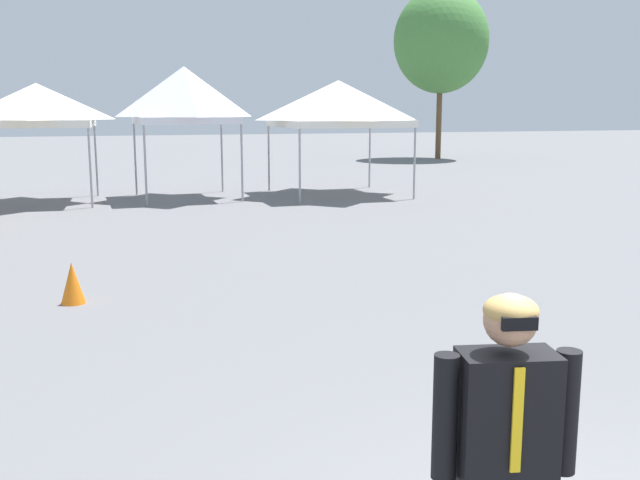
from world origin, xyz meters
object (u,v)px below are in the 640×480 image
Objects in this scene: traffic_cone_lot_center at (72,283)px; canopy_tent_behind_center at (338,104)px; canopy_tent_behind_left at (37,105)px; person_foreground at (504,459)px; tree_behind_tents_right at (441,41)px; canopy_tent_far_left at (185,95)px.

canopy_tent_behind_center is at bearing 55.28° from traffic_cone_lot_center.
canopy_tent_behind_left is at bearing 94.65° from traffic_cone_lot_center.
canopy_tent_behind_left is 18.96m from person_foreground.
canopy_tent_behind_center is 0.42× the size of tree_behind_tents_right.
person_foreground is 0.21× the size of tree_behind_tents_right.
canopy_tent_far_left is at bearing 86.74° from person_foreground.
canopy_tent_behind_left is at bearing 175.64° from canopy_tent_behind_center.
canopy_tent_behind_center is 18.92m from person_foreground.
person_foreground is at bearing -106.85° from canopy_tent_behind_center.
canopy_tent_far_left reaches higher than traffic_cone_lot_center.
canopy_tent_far_left is at bearing -138.03° from tree_behind_tents_right.
tree_behind_tents_right is at bearing 35.09° from canopy_tent_behind_left.
canopy_tent_behind_left is 5.77× the size of traffic_cone_lot_center.
canopy_tent_behind_left is 0.38× the size of tree_behind_tents_right.
canopy_tent_far_left is at bearing 75.03° from traffic_cone_lot_center.
canopy_tent_behind_left is 8.35m from canopy_tent_behind_center.
tree_behind_tents_right reaches higher than canopy_tent_far_left.
canopy_tent_far_left is 4.44m from canopy_tent_behind_center.
canopy_tent_far_left reaches higher than canopy_tent_behind_left.
canopy_tent_far_left is 6.65× the size of traffic_cone_lot_center.
person_foreground is at bearing -93.26° from canopy_tent_far_left.
person_foreground is at bearing -116.27° from tree_behind_tents_right.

